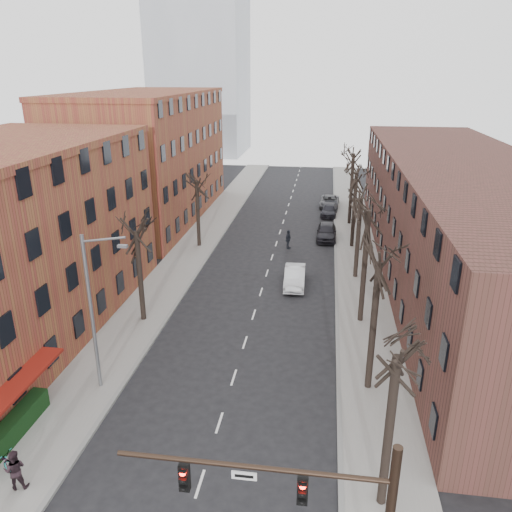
% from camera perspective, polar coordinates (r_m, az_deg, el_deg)
% --- Properties ---
extents(sidewalk_left, '(4.00, 90.00, 0.15)m').
position_cam_1_polar(sidewalk_left, '(51.58, -6.66, 1.54)').
color(sidewalk_left, gray).
rests_on(sidewalk_left, ground).
extents(sidewalk_right, '(4.00, 90.00, 0.15)m').
position_cam_1_polar(sidewalk_right, '(50.09, 11.36, 0.68)').
color(sidewalk_right, gray).
rests_on(sidewalk_right, ground).
extents(building_left_far, '(12.00, 28.00, 14.00)m').
position_cam_1_polar(building_left_far, '(60.63, -12.25, 10.82)').
color(building_left_far, brown).
rests_on(building_left_far, ground).
extents(building_right, '(12.00, 50.00, 10.00)m').
position_cam_1_polar(building_right, '(45.16, 22.28, 3.92)').
color(building_right, '#4E2A24').
rests_on(building_right, ground).
extents(awning_left, '(1.20, 7.00, 0.15)m').
position_cam_1_polar(awning_left, '(28.41, -25.01, -17.73)').
color(awning_left, maroon).
rests_on(awning_left, ground).
extents(hedge, '(0.80, 6.00, 1.00)m').
position_cam_1_polar(hedge, '(27.45, -26.54, -17.78)').
color(hedge, black).
rests_on(hedge, sidewalk_left).
extents(tree_right_a, '(5.20, 5.20, 10.00)m').
position_cam_1_polar(tree_right_a, '(23.39, 14.05, -25.79)').
color(tree_right_a, black).
rests_on(tree_right_a, ground).
extents(tree_right_b, '(5.20, 5.20, 10.80)m').
position_cam_1_polar(tree_right_b, '(29.49, 12.62, -14.55)').
color(tree_right_b, black).
rests_on(tree_right_b, ground).
extents(tree_right_c, '(5.20, 5.20, 11.60)m').
position_cam_1_polar(tree_right_c, '(36.33, 11.79, -7.34)').
color(tree_right_c, black).
rests_on(tree_right_c, ground).
extents(tree_right_d, '(5.20, 5.20, 10.00)m').
position_cam_1_polar(tree_right_d, '(43.57, 11.24, -2.47)').
color(tree_right_d, black).
rests_on(tree_right_d, ground).
extents(tree_right_e, '(5.20, 5.20, 10.80)m').
position_cam_1_polar(tree_right_e, '(51.03, 10.85, 1.00)').
color(tree_right_e, black).
rests_on(tree_right_e, ground).
extents(tree_right_f, '(5.20, 5.20, 11.60)m').
position_cam_1_polar(tree_right_f, '(58.64, 10.57, 3.58)').
color(tree_right_f, black).
rests_on(tree_right_f, ground).
extents(tree_left_a, '(5.20, 5.20, 9.50)m').
position_cam_1_polar(tree_left_a, '(36.59, -12.68, -7.20)').
color(tree_left_a, black).
rests_on(tree_left_a, ground).
extents(tree_left_b, '(5.20, 5.20, 9.50)m').
position_cam_1_polar(tree_left_b, '(50.59, -6.49, 1.07)').
color(tree_left_b, black).
rests_on(tree_left_b, ground).
extents(streetlight, '(2.45, 0.22, 9.03)m').
position_cam_1_polar(streetlight, '(27.65, -18.05, -5.58)').
color(streetlight, slate).
rests_on(streetlight, ground).
extents(silver_sedan, '(1.81, 4.80, 1.56)m').
position_cam_1_polar(silver_sedan, '(41.07, 4.45, -2.38)').
color(silver_sedan, silver).
rests_on(silver_sedan, ground).
extents(parked_car_near, '(2.08, 5.04, 1.71)m').
position_cam_1_polar(parked_car_near, '(52.78, 8.06, 2.80)').
color(parked_car_near, black).
rests_on(parked_car_near, ground).
extents(parked_car_mid, '(2.20, 4.67, 1.32)m').
position_cam_1_polar(parked_car_mid, '(61.70, 8.37, 5.19)').
color(parked_car_mid, black).
rests_on(parked_car_mid, ground).
extents(parked_car_far, '(2.61, 5.21, 1.42)m').
position_cam_1_polar(parked_car_far, '(65.82, 8.38, 6.19)').
color(parked_car_far, '#4E4F55').
rests_on(parked_car_far, ground).
extents(pedestrian_b, '(1.06, 0.93, 1.85)m').
position_cam_1_polar(pedestrian_b, '(24.73, -25.84, -21.12)').
color(pedestrian_b, black).
rests_on(pedestrian_b, sidewalk_left).
extents(pedestrian_crossing, '(0.80, 1.21, 1.91)m').
position_cam_1_polar(pedestrian_crossing, '(49.52, 3.70, 1.90)').
color(pedestrian_crossing, black).
rests_on(pedestrian_crossing, ground).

